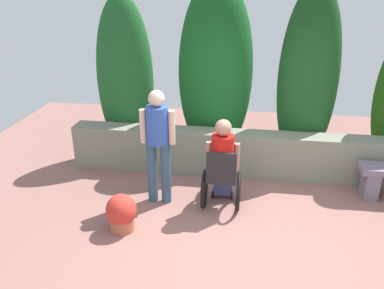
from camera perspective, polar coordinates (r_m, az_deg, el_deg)
ground_plane at (r=4.97m, az=8.84°, el=-14.65°), size 10.57×10.57×0.00m
stone_retaining_wall at (r=6.45m, az=9.12°, el=-1.46°), size 6.04×0.38×0.74m
hedge_backdrop at (r=6.62m, az=9.42°, el=9.07°), size 5.64×0.99×3.07m
person_in_wheelchair at (r=5.41m, az=4.41°, el=-3.27°), size 0.53×0.66×1.33m
person_standing_companion at (r=5.41m, az=-4.98°, el=0.65°), size 0.49×0.30×1.67m
flower_pot_purple_near at (r=5.17m, az=-10.20°, el=-9.77°), size 0.39×0.39×0.51m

